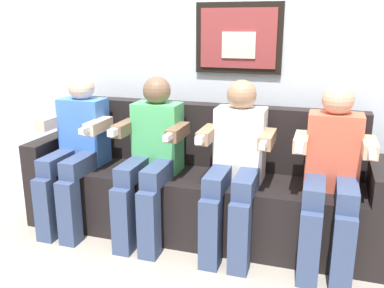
{
  "coord_description": "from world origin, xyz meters",
  "views": [
    {
      "loc": [
        0.81,
        -2.38,
        1.45
      ],
      "look_at": [
        0.0,
        0.15,
        0.7
      ],
      "focal_mm": 39.93,
      "sensor_mm": 36.0,
      "label": 1
    }
  ],
  "objects_px": {
    "couch": "(200,190)",
    "person_leftmost": "(76,146)",
    "person_rightmost": "(332,171)",
    "person_right_center": "(236,162)",
    "person_left_center": "(151,154)"
  },
  "relations": [
    {
      "from": "couch",
      "to": "person_rightmost",
      "type": "relative_size",
      "value": 2.23
    },
    {
      "from": "person_leftmost",
      "to": "person_rightmost",
      "type": "height_order",
      "value": "same"
    },
    {
      "from": "person_leftmost",
      "to": "person_rightmost",
      "type": "distance_m",
      "value": 1.75
    },
    {
      "from": "couch",
      "to": "person_leftmost",
      "type": "relative_size",
      "value": 2.23
    },
    {
      "from": "person_leftmost",
      "to": "person_left_center",
      "type": "xyz_separation_m",
      "value": [
        0.58,
        -0.0,
        0.0
      ]
    },
    {
      "from": "person_rightmost",
      "to": "person_leftmost",
      "type": "bearing_deg",
      "value": 179.98
    },
    {
      "from": "person_leftmost",
      "to": "couch",
      "type": "bearing_deg",
      "value": 10.93
    },
    {
      "from": "person_left_center",
      "to": "person_rightmost",
      "type": "relative_size",
      "value": 1.0
    },
    {
      "from": "couch",
      "to": "person_right_center",
      "type": "distance_m",
      "value": 0.45
    },
    {
      "from": "couch",
      "to": "person_right_center",
      "type": "height_order",
      "value": "person_right_center"
    },
    {
      "from": "person_leftmost",
      "to": "person_right_center",
      "type": "bearing_deg",
      "value": -0.02
    },
    {
      "from": "couch",
      "to": "person_leftmost",
      "type": "bearing_deg",
      "value": -169.07
    },
    {
      "from": "couch",
      "to": "person_leftmost",
      "type": "height_order",
      "value": "person_leftmost"
    },
    {
      "from": "person_right_center",
      "to": "person_rightmost",
      "type": "relative_size",
      "value": 1.0
    },
    {
      "from": "person_rightmost",
      "to": "person_right_center",
      "type": "bearing_deg",
      "value": 180.0
    }
  ]
}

